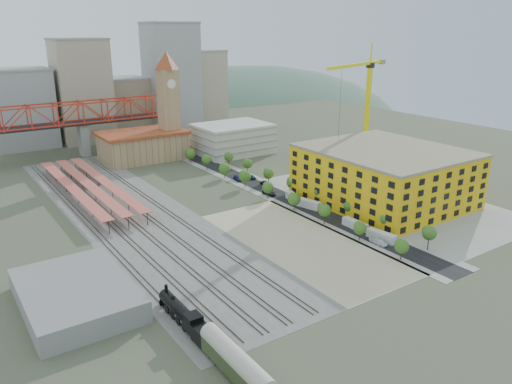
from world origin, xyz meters
TOP-DOWN VIEW (x-y plane):
  - ground at (0.00, 0.00)m, footprint 400.00×400.00m
  - ballast_strip at (-36.00, 17.50)m, footprint 36.00×165.00m
  - dirt_lot at (-4.00, -31.50)m, footprint 28.00×67.00m
  - street_asphalt at (16.00, 15.00)m, footprint 12.00×170.00m
  - sidewalk_west at (10.50, 15.00)m, footprint 3.00×170.00m
  - sidewalk_east at (21.50, 15.00)m, footprint 3.00×170.00m
  - construction_pad at (45.00, -20.00)m, footprint 50.00×90.00m
  - rail_tracks at (-37.80, 17.50)m, footprint 26.56×160.00m
  - platform_canopies at (-41.00, 45.00)m, footprint 16.00×80.00m
  - station_hall at (-5.00, 82.00)m, footprint 38.00×24.00m
  - clock_tower at (8.00, 79.99)m, footprint 12.00×12.00m
  - parking_garage at (36.00, 70.00)m, footprint 34.00×26.00m
  - truss_bridge at (-25.00, 105.00)m, footprint 94.00×9.60m
  - construction_building at (42.00, -20.00)m, footprint 44.60×50.60m
  - warehouse at (-66.00, -30.00)m, footprint 22.00×32.00m
  - street_trees at (16.00, 5.00)m, footprint 15.40×124.40m
  - skyline at (7.47, 142.31)m, footprint 133.00×46.00m
  - distant_hills at (45.28, 260.00)m, footprint 647.00×264.00m
  - locomotive at (-50.00, -51.01)m, footprint 3.04×23.47m
  - coach at (-50.00, -70.48)m, footprint 3.37×19.56m
  - tower_crane at (60.27, 8.93)m, footprint 46.48×18.79m
  - site_trailer_a at (16.00, -43.27)m, footprint 3.60×9.36m
  - site_trailer_b at (16.00, -32.69)m, footprint 2.48×9.02m
  - site_trailer_c at (16.00, -10.32)m, footprint 4.93×10.10m
  - site_trailer_d at (16.00, -2.99)m, footprint 4.62×9.61m
  - car_0 at (13.00, -44.10)m, footprint 1.92×4.53m
  - car_1 at (13.00, -45.49)m, footprint 1.55×4.41m
  - car_2 at (13.00, 7.65)m, footprint 3.51×6.12m
  - car_3 at (13.00, 29.11)m, footprint 3.04×5.70m
  - car_4 at (19.00, -28.29)m, footprint 1.72×4.01m
  - car_5 at (19.00, -9.24)m, footprint 1.98×4.84m
  - car_6 at (19.00, 18.07)m, footprint 3.17×5.43m
  - car_7 at (19.00, 28.02)m, footprint 2.13×4.77m

SIDE VIEW (x-z plane):
  - distant_hills at x=45.28m, z-range -193.04..33.96m
  - ground at x=0.00m, z-range 0.00..0.00m
  - street_trees at x=16.00m, z-range -4.00..4.00m
  - sidewalk_west at x=10.50m, z-range 0.00..0.04m
  - sidewalk_east at x=21.50m, z-range 0.00..0.04m
  - ballast_strip at x=-36.00m, z-range 0.00..0.06m
  - dirt_lot at x=-4.00m, z-range 0.00..0.06m
  - street_asphalt at x=16.00m, z-range 0.00..0.06m
  - construction_pad at x=45.00m, z-range 0.00..0.06m
  - rail_tracks at x=-37.80m, z-range 0.06..0.24m
  - car_4 at x=19.00m, z-range 0.00..1.35m
  - car_7 at x=19.00m, z-range 0.00..1.36m
  - car_6 at x=19.00m, z-range 0.00..1.42m
  - car_1 at x=13.00m, z-range 0.00..1.45m
  - car_0 at x=13.00m, z-range 0.00..1.53m
  - car_5 at x=19.00m, z-range 0.00..1.56m
  - car_3 at x=13.00m, z-range 0.00..1.57m
  - car_2 at x=13.00m, z-range 0.00..1.61m
  - site_trailer_b at x=16.00m, z-range 0.00..2.46m
  - site_trailer_a at x=16.00m, z-range 0.00..2.50m
  - site_trailer_d at x=16.00m, z-range 0.00..2.54m
  - site_trailer_c at x=16.00m, z-range 0.00..2.67m
  - locomotive at x=-50.00m, z-range -0.74..5.12m
  - warehouse at x=-66.00m, z-range 0.00..5.00m
  - coach at x=-50.00m, z-range 0.20..6.33m
  - platform_canopies at x=-41.00m, z-range 1.93..6.06m
  - station_hall at x=-5.00m, z-range 0.12..13.22m
  - parking_garage at x=36.00m, z-range 0.00..14.00m
  - construction_building at x=42.00m, z-range 0.01..18.81m
  - truss_bridge at x=-25.00m, z-range 6.06..31.66m
  - skyline at x=7.47m, z-range -7.19..52.81m
  - clock_tower at x=8.00m, z-range 2.70..54.70m
  - tower_crane at x=60.27m, z-range 6.12..58.42m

